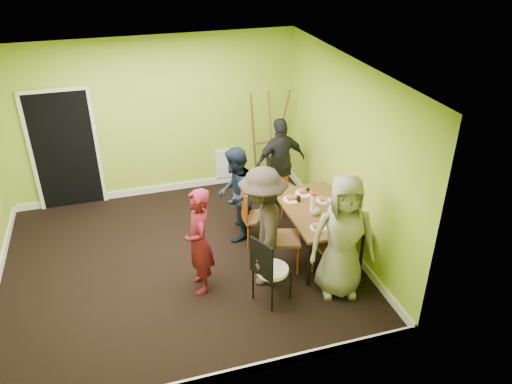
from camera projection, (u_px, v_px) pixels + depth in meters
ground at (181, 262)px, 7.30m from camera, size 5.00×5.00×0.00m
room_walls at (173, 203)px, 6.85m from camera, size 5.04×4.54×2.82m
dining_table at (317, 212)px, 7.19m from camera, size 0.90×1.50×0.75m
chair_left_far at (250, 213)px, 7.52m from camera, size 0.39×0.38×0.91m
chair_left_near at (278, 232)px, 6.92m from camera, size 0.54×0.54×1.05m
chair_back_end at (280, 172)px, 8.35m from camera, size 0.49×0.54×0.96m
chair_front_end at (337, 244)px, 6.66m from camera, size 0.50×0.51×1.07m
chair_bentwood at (268, 267)px, 6.31m from camera, size 0.52×0.51×0.99m
easel at (268, 140)px, 8.94m from camera, size 0.74×0.70×1.85m
plate_near_left at (291, 199)px, 7.39m from camera, size 0.25×0.25×0.01m
plate_near_right at (318, 228)px, 6.72m from camera, size 0.22×0.22×0.01m
plate_far_back at (304, 193)px, 7.56m from camera, size 0.26×0.26×0.01m
plate_far_front at (335, 230)px, 6.67m from camera, size 0.25×0.25×0.01m
plate_wall_back at (324, 200)px, 7.37m from camera, size 0.23×0.23×0.01m
plate_wall_front at (337, 210)px, 7.11m from camera, size 0.26×0.26×0.01m
thermos at (313, 203)px, 7.08m from camera, size 0.07×0.07×0.24m
blue_bottle at (349, 213)px, 6.88m from camera, size 0.08×0.08×0.21m
orange_bottle at (311, 201)px, 7.29m from camera, size 0.03×0.03×0.09m
glass_mid at (298, 199)px, 7.33m from camera, size 0.06×0.06×0.09m
glass_back at (308, 191)px, 7.54m from camera, size 0.06×0.06×0.09m
glass_front at (333, 223)px, 6.75m from camera, size 0.06×0.06×0.09m
cup_a at (315, 212)px, 7.00m from camera, size 0.12×0.12×0.10m
cup_b at (328, 203)px, 7.23m from camera, size 0.09×0.09×0.08m
person_standing at (199, 242)px, 6.45m from camera, size 0.37×0.56×1.50m
person_left_far at (236, 195)px, 7.53m from camera, size 0.81×0.90×1.50m
person_left_near at (263, 227)px, 6.56m from camera, size 0.95×1.24×1.70m
person_back_end at (281, 162)px, 8.45m from camera, size 0.96×0.51×1.56m
person_front_end at (343, 237)px, 6.34m from camera, size 0.95×0.74×1.72m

